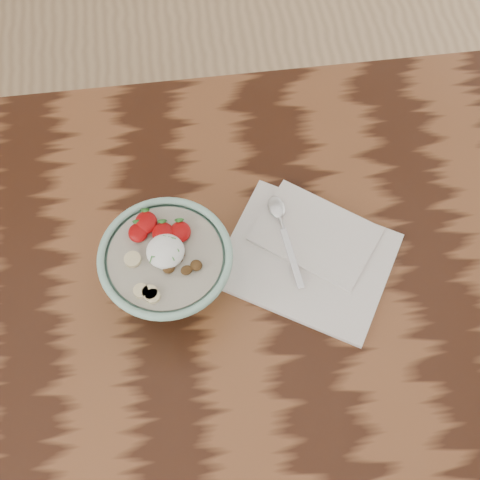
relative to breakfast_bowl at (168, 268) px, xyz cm
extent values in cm
cube|color=black|center=(-1.56, -5.44, -8.39)|extent=(160.00, 90.00, 4.00)
cylinder|color=#4C2D19|center=(70.44, 31.56, -45.89)|extent=(7.00, 7.00, 71.00)
cylinder|color=#8CBDA9|center=(0.01, -0.06, -5.80)|extent=(8.27, 8.27, 1.18)
torus|color=#8CBDA9|center=(0.01, -0.06, 3.85)|extent=(18.80, 18.80, 1.08)
cylinder|color=#B7AE97|center=(0.01, -0.06, 3.26)|extent=(15.95, 15.95, 0.98)
ellipsoid|color=white|center=(0.19, 0.24, 4.77)|extent=(5.29, 5.29, 2.91)
ellipsoid|color=#960608|center=(2.46, 3.11, 4.56)|extent=(2.95, 3.25, 1.63)
cone|color=#286623|center=(2.46, 4.44, 4.86)|extent=(1.40, 1.03, 1.52)
ellipsoid|color=#960608|center=(-3.39, 3.71, 4.51)|extent=(2.76, 3.04, 1.52)
cone|color=#286623|center=(-3.39, 4.95, 4.81)|extent=(1.40, 1.03, 1.52)
ellipsoid|color=#960608|center=(-2.19, 5.13, 4.63)|extent=(3.20, 3.52, 1.76)
cone|color=#286623|center=(-2.19, 6.57, 4.93)|extent=(1.40, 1.03, 1.52)
ellipsoid|color=#960608|center=(0.08, 3.15, 4.60)|extent=(3.09, 3.40, 1.70)
cone|color=#286623|center=(0.08, 4.54, 4.90)|extent=(1.40, 1.03, 1.52)
cylinder|color=beige|center=(-3.55, -4.93, 4.15)|extent=(2.03, 2.03, 0.70)
cylinder|color=beige|center=(-2.02, -5.91, 4.15)|extent=(1.98, 1.98, 0.70)
cylinder|color=beige|center=(-2.35, -5.34, 4.15)|extent=(2.11, 2.11, 0.70)
cylinder|color=beige|center=(-4.41, -0.13, 4.15)|extent=(2.34, 2.34, 0.70)
ellipsoid|color=#4F3417|center=(1.92, -0.73, 4.21)|extent=(1.49, 1.64, 0.99)
ellipsoid|color=#4F3417|center=(2.23, -0.13, 4.21)|extent=(1.15, 1.33, 0.87)
ellipsoid|color=#4F3417|center=(4.16, -2.17, 4.32)|extent=(2.23, 2.27, 0.95)
ellipsoid|color=#4F3417|center=(2.03, -0.51, 4.23)|extent=(1.41, 1.62, 0.91)
ellipsoid|color=#4F3417|center=(2.78, -2.74, 4.33)|extent=(1.99, 1.81, 0.87)
ellipsoid|color=#4F3417|center=(0.38, -2.06, 4.39)|extent=(2.32, 2.36, 0.97)
ellipsoid|color=#4F3417|center=(2.07, 0.03, 4.30)|extent=(1.64, 1.87, 1.11)
cylinder|color=#438A3A|center=(0.66, 1.73, 5.75)|extent=(1.70, 0.60, 0.24)
cylinder|color=#438A3A|center=(1.03, -0.99, 5.75)|extent=(0.78, 1.69, 0.24)
cylinder|color=#438A3A|center=(0.61, 1.90, 5.75)|extent=(1.10, 0.73, 0.22)
cylinder|color=#438A3A|center=(-0.28, 0.11, 5.75)|extent=(1.03, 1.01, 0.22)
cylinder|color=#438A3A|center=(1.11, 1.77, 5.75)|extent=(1.47, 0.75, 0.23)
cylinder|color=#438A3A|center=(0.24, 1.56, 5.75)|extent=(1.29, 0.81, 0.23)
cylinder|color=#438A3A|center=(-1.78, -1.22, 5.75)|extent=(0.51, 1.02, 0.22)
cylinder|color=#438A3A|center=(-1.13, -0.90, 5.75)|extent=(1.24, 0.32, 0.22)
cylinder|color=#438A3A|center=(-0.54, 0.55, 5.75)|extent=(0.21, 1.71, 0.24)
cylinder|color=#438A3A|center=(1.81, 0.07, 5.75)|extent=(0.67, 1.24, 0.22)
cube|color=silver|center=(21.04, 1.48, -5.92)|extent=(31.32, 29.72, 0.95)
cube|color=silver|center=(22.93, 5.26, -5.16)|extent=(21.75, 20.66, 0.57)
cube|color=silver|center=(18.58, 1.44, -4.72)|extent=(2.17, 10.31, 0.31)
cylinder|color=silver|center=(17.82, 7.87, -4.56)|extent=(0.93, 2.73, 0.63)
ellipsoid|color=silver|center=(17.52, 10.42, -4.45)|extent=(3.19, 4.39, 0.85)
camera|label=1|loc=(5.35, -40.71, 86.76)|focal=50.00mm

